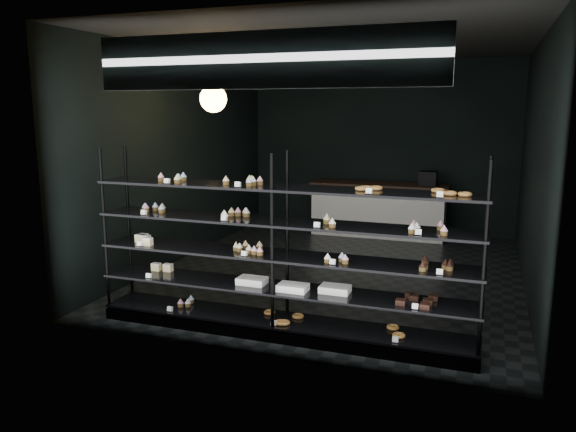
# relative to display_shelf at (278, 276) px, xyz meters

# --- Properties ---
(room) EXTENTS (5.01, 6.01, 3.20)m
(room) POSITION_rel_display_shelf_xyz_m (0.02, 2.45, 0.97)
(room) COLOR black
(room) RESTS_ON ground
(display_shelf) EXTENTS (4.00, 0.50, 1.91)m
(display_shelf) POSITION_rel_display_shelf_xyz_m (0.00, 0.00, 0.00)
(display_shelf) COLOR black
(display_shelf) RESTS_ON room
(signage) EXTENTS (3.30, 0.05, 0.50)m
(signage) POSITION_rel_display_shelf_xyz_m (0.02, -0.48, 2.12)
(signage) COLOR #0D0D43
(signage) RESTS_ON room
(pendant_lamp) EXTENTS (0.35, 0.35, 0.90)m
(pendant_lamp) POSITION_rel_display_shelf_xyz_m (-1.46, 1.49, 1.82)
(pendant_lamp) COLOR black
(pendant_lamp) RESTS_ON room
(service_counter) EXTENTS (2.49, 0.65, 1.23)m
(service_counter) POSITION_rel_display_shelf_xyz_m (0.12, 4.95, -0.13)
(service_counter) COLOR silver
(service_counter) RESTS_ON room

